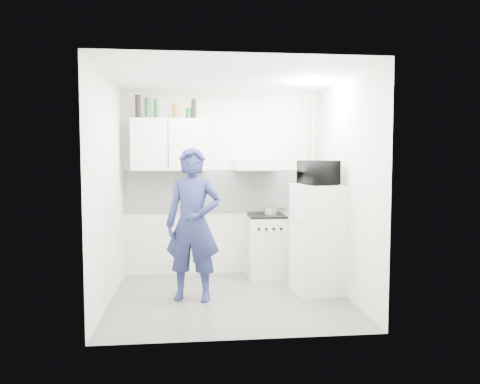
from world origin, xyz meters
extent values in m
plane|color=#63625C|center=(0.00, 0.00, 0.00)|extent=(2.80, 2.80, 0.00)
plane|color=white|center=(0.00, 0.00, 2.60)|extent=(2.80, 2.80, 0.00)
plane|color=white|center=(0.00, 1.25, 1.30)|extent=(2.80, 0.00, 2.80)
plane|color=white|center=(-1.40, 0.00, 1.30)|extent=(0.00, 2.60, 2.60)
plane|color=white|center=(1.40, 0.00, 1.30)|extent=(0.00, 2.60, 2.60)
imported|color=navy|center=(-0.43, 0.03, 0.90)|extent=(0.74, 0.57, 1.79)
cube|color=silver|center=(0.60, 1.00, 0.42)|extent=(0.53, 0.53, 0.84)
cube|color=white|center=(1.10, 0.17, 0.67)|extent=(0.62, 0.62, 1.34)
cube|color=black|center=(0.60, 1.00, 0.86)|extent=(0.51, 0.51, 0.03)
cylinder|color=silver|center=(0.65, 1.02, 0.92)|extent=(0.17, 0.17, 0.10)
imported|color=black|center=(1.10, 0.17, 1.49)|extent=(0.58, 0.44, 0.29)
cylinder|color=black|center=(-1.16, 1.07, 2.36)|extent=(0.07, 0.07, 0.32)
cylinder|color=#144C1E|center=(-1.03, 1.07, 2.34)|extent=(0.07, 0.07, 0.28)
cylinder|color=#144C1E|center=(-0.91, 1.07, 2.33)|extent=(0.06, 0.06, 0.26)
cylinder|color=brown|center=(-0.65, 1.07, 2.30)|extent=(0.08, 0.08, 0.21)
cylinder|color=#144C1E|center=(-0.48, 1.07, 2.28)|extent=(0.08, 0.08, 0.15)
cylinder|color=black|center=(-0.41, 1.07, 2.34)|extent=(0.07, 0.07, 0.27)
cube|color=white|center=(-0.75, 1.07, 1.85)|extent=(1.00, 0.35, 0.70)
cube|color=silver|center=(0.45, 1.00, 1.57)|extent=(0.60, 0.50, 0.14)
cube|color=white|center=(0.00, 1.24, 1.20)|extent=(2.74, 0.03, 0.60)
cylinder|color=silver|center=(1.30, 1.17, 1.30)|extent=(0.05, 0.05, 2.60)
cylinder|color=silver|center=(1.18, 1.17, 1.30)|extent=(0.04, 0.04, 2.60)
cylinder|color=white|center=(1.00, 0.20, 2.57)|extent=(0.10, 0.10, 0.02)
camera|label=1|loc=(-0.46, -5.41, 1.68)|focal=35.00mm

